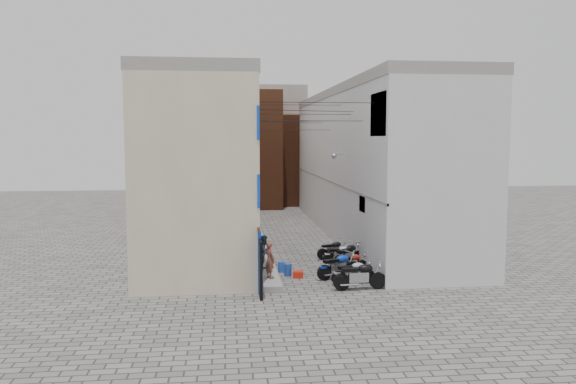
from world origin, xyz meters
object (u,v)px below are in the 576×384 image
object	(u,v)px
motorcycle_a	(360,274)
red_crate	(298,274)
motorcycle_f	(340,253)
person_b	(264,252)
motorcycle_c	(338,264)
motorcycle_b	(353,271)
water_jug_near	(288,270)
motorcycle_d	(351,261)
motorcycle_g	(333,248)
person_a	(270,260)
water_jug_far	(281,267)
motorcycle_e	(348,254)

from	to	relation	value
motorcycle_a	red_crate	xyz separation A→B (m)	(-2.19, 2.21, -0.49)
motorcycle_f	person_b	distance (m)	4.30
motorcycle_c	red_crate	bearing A→B (deg)	-123.41
motorcycle_b	red_crate	world-z (taller)	motorcycle_b
motorcycle_f	water_jug_near	world-z (taller)	motorcycle_f
motorcycle_d	motorcycle_g	distance (m)	2.84
person_b	motorcycle_g	bearing A→B (deg)	-28.19
person_a	red_crate	distance (m)	1.83
motorcycle_b	water_jug_near	bearing A→B (deg)	-131.94
person_a	water_jug_near	size ratio (longest dim) A/B	2.88
motorcycle_f	red_crate	distance (m)	3.55
motorcycle_b	person_b	bearing A→B (deg)	-127.46
motorcycle_g	water_jug_near	bearing A→B (deg)	-57.51
water_jug_far	red_crate	distance (m)	1.25
motorcycle_b	person_a	xyz separation A→B (m)	(-3.43, 0.39, 0.47)
person_a	water_jug_far	xyz separation A→B (m)	(0.68, 2.01, -0.78)
water_jug_near	person_b	bearing A→B (deg)	163.79
water_jug_near	red_crate	world-z (taller)	water_jug_near
person_a	water_jug_far	bearing A→B (deg)	-45.07
person_b	motorcycle_a	bearing A→B (deg)	-105.57
water_jug_far	red_crate	size ratio (longest dim) A/B	1.07
motorcycle_c	motorcycle_g	size ratio (longest dim) A/B	1.18
motorcycle_g	red_crate	world-z (taller)	motorcycle_g
motorcycle_d	person_b	world-z (taller)	person_b
motorcycle_e	motorcycle_g	distance (m)	1.92
motorcycle_d	water_jug_far	xyz separation A→B (m)	(-3.16, 0.29, -0.25)
motorcycle_b	water_jug_far	world-z (taller)	motorcycle_b
motorcycle_e	motorcycle_b	bearing A→B (deg)	-51.23
motorcycle_d	person_a	xyz separation A→B (m)	(-3.83, -1.72, 0.53)
person_b	water_jug_near	xyz separation A→B (m)	(1.01, -0.29, -0.74)
motorcycle_a	motorcycle_b	xyz separation A→B (m)	(-0.06, 0.88, -0.08)
person_a	motorcycle_a	bearing A→B (deg)	-136.48
motorcycle_c	motorcycle_e	distance (m)	2.21
motorcycle_c	water_jug_near	distance (m)	2.25
water_jug_near	motorcycle_g	bearing A→B (deg)	50.65
motorcycle_c	person_b	world-z (taller)	person_b
water_jug_near	motorcycle_e	bearing A→B (deg)	24.32
motorcycle_g	motorcycle_f	bearing A→B (deg)	-9.66
red_crate	water_jug_near	bearing A→B (deg)	137.55
motorcycle_a	motorcycle_d	bearing A→B (deg)	171.03
motorcycle_c	motorcycle_d	bearing A→B (deg)	119.20
motorcycle_c	red_crate	size ratio (longest dim) A/B	4.74
motorcycle_f	motorcycle_a	bearing A→B (deg)	-5.40
motorcycle_c	motorcycle_e	size ratio (longest dim) A/B	0.98
motorcycle_b	motorcycle_c	world-z (taller)	motorcycle_c
motorcycle_g	motorcycle_e	bearing A→B (deg)	-7.79
person_b	red_crate	distance (m)	1.79
motorcycle_d	water_jug_near	bearing A→B (deg)	-88.64
motorcycle_a	motorcycle_f	world-z (taller)	motorcycle_a
motorcycle_c	motorcycle_e	bearing A→B (deg)	132.88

